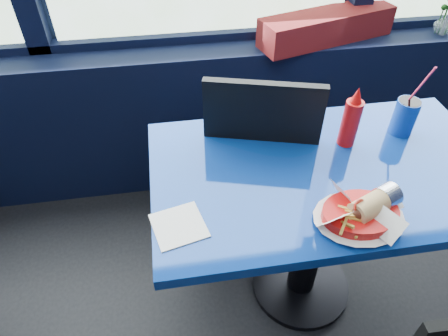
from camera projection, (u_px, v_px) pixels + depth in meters
window_sill at (209, 115)px, 2.19m from camera, size 5.00×0.26×0.80m
near_table at (319, 204)px, 1.48m from camera, size 1.20×0.70×0.75m
chair_near_back at (244, 156)px, 1.69m from camera, size 0.55×0.55×0.98m
planter_box at (327, 26)px, 1.93m from camera, size 0.71×0.36×0.14m
flower_vase at (445, 22)px, 1.99m from camera, size 0.11×0.11×0.20m
food_basket at (362, 213)px, 1.17m from camera, size 0.25×0.24×0.09m
ketchup_bottle at (351, 120)px, 1.39m from camera, size 0.06×0.06×0.23m
soda_cup at (405, 116)px, 1.46m from camera, size 0.08×0.08×0.29m
napkin at (179, 226)px, 1.17m from camera, size 0.18×0.18×0.00m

